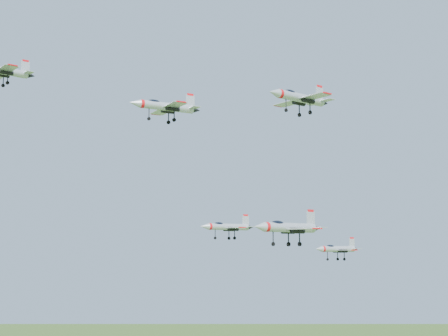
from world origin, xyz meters
TOP-DOWN VIEW (x-y plane):
  - jet_left_high at (-2.50, -0.26)m, footprint 12.33×10.35m
  - jet_right_high at (5.87, -21.75)m, footprint 11.74×9.64m
  - jet_left_low at (12.22, 2.04)m, footprint 10.62×8.89m
  - jet_right_low at (9.31, -15.72)m, footprint 13.33×10.98m
  - jet_trail at (36.44, -1.84)m, footprint 10.66×8.92m

SIDE VIEW (x-z plane):
  - jet_trail at x=36.44m, z-range 116.67..119.52m
  - jet_right_low at x=9.31m, z-range 119.44..123.00m
  - jet_left_low at x=12.22m, z-range 120.46..123.31m
  - jet_right_high at x=5.87m, z-range 137.70..140.84m
  - jet_left_high at x=-2.50m, z-range 139.00..142.31m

